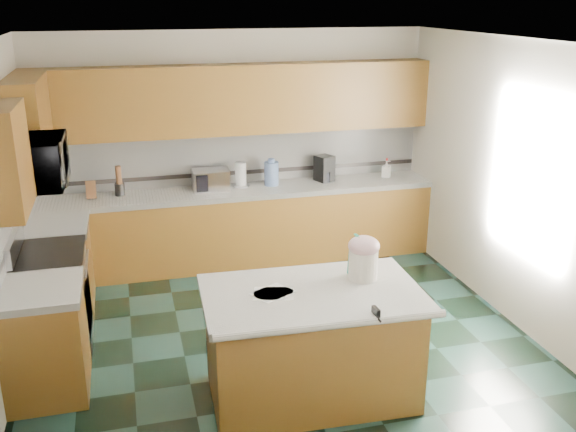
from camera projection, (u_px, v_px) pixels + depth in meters
name	position (u px, v px, depth m)	size (l,w,h in m)	color
floor	(282.00, 343.00, 5.94)	(4.60, 4.60, 0.00)	black
ceiling	(281.00, 43.00, 5.07)	(4.60, 4.60, 0.00)	white
wall_back	(234.00, 147.00, 7.63)	(4.60, 0.04, 2.70)	silver
wall_front	(388.00, 336.00, 3.38)	(4.60, 0.04, 2.70)	silver
wall_right	(519.00, 186.00, 6.06)	(0.04, 4.60, 2.70)	silver
back_base_cab	(241.00, 228.00, 7.63)	(4.60, 0.60, 0.86)	#40260C
back_countertop	(240.00, 191.00, 7.48)	(4.60, 0.64, 0.06)	white
back_upper_cab	(235.00, 99.00, 7.27)	(4.60, 0.33, 0.78)	#40260C
back_backsplash	(235.00, 157.00, 7.63)	(4.60, 0.02, 0.63)	silver
back_accent_band	(235.00, 173.00, 7.69)	(4.60, 0.01, 0.05)	black
left_base_cab_rear	(60.00, 268.00, 6.51)	(0.60, 0.82, 0.86)	#40260C
left_counter_rear	(55.00, 226.00, 6.36)	(0.64, 0.82, 0.06)	white
left_base_cab_front	(46.00, 343.00, 5.11)	(0.60, 0.72, 0.86)	#40260C
left_counter_front	(39.00, 291.00, 4.96)	(0.64, 0.72, 0.06)	white
left_backsplash	(8.00, 219.00, 5.50)	(0.02, 2.30, 0.63)	silver
left_accent_band	(11.00, 241.00, 5.56)	(0.01, 2.30, 0.05)	black
left_upper_cab_rear	(28.00, 119.00, 6.11)	(0.33, 1.09, 0.78)	#40260C
left_upper_cab_front	(0.00, 160.00, 4.58)	(0.33, 0.72, 0.78)	#40260C
range_body	(53.00, 302.00, 5.78)	(0.60, 0.76, 0.88)	#B7B7BC
range_oven_door	(87.00, 302.00, 5.86)	(0.02, 0.68, 0.55)	black
range_cooktop	(47.00, 254.00, 5.63)	(0.62, 0.78, 0.04)	black
range_handle	(87.00, 263.00, 5.75)	(0.02, 0.02, 0.66)	#B7B7BC
range_backguard	(14.00, 244.00, 5.53)	(0.06, 0.76, 0.18)	#B7B7BC
microwave	(35.00, 162.00, 5.36)	(0.73, 0.50, 0.41)	#B7B7BC
island_base	(311.00, 347.00, 5.05)	(1.57, 0.90, 0.86)	#40260C
island_top	(312.00, 295.00, 4.90)	(1.67, 1.00, 0.06)	white
island_bullnose	(333.00, 325.00, 4.44)	(0.06, 0.06, 1.67)	white
treat_jar	(363.00, 264.00, 5.07)	(0.23, 0.23, 0.24)	silver
treat_jar_lid	(364.00, 246.00, 5.01)	(0.25, 0.25, 0.16)	beige
treat_jar_knob	(364.00, 240.00, 5.00)	(0.03, 0.03, 0.08)	tan
treat_jar_knob_end_l	(359.00, 240.00, 4.99)	(0.04, 0.04, 0.04)	tan
treat_jar_knob_end_r	(369.00, 239.00, 5.01)	(0.04, 0.04, 0.04)	tan
soap_bottle_island	(356.00, 256.00, 5.09)	(0.14, 0.14, 0.35)	teal
paper_sheet_a	(273.00, 293.00, 4.86)	(0.30, 0.22, 0.00)	white
paper_sheet_b	(274.00, 293.00, 4.84)	(0.30, 0.23, 0.00)	white
clamp_body	(376.00, 313.00, 4.52)	(0.03, 0.09, 0.08)	black
clamp_handle	(379.00, 319.00, 4.48)	(0.02, 0.02, 0.07)	black
knife_block	(91.00, 190.00, 7.09)	(0.11, 0.09, 0.20)	#472814
utensil_crock	(120.00, 190.00, 7.20)	(0.11, 0.11, 0.14)	black
utensil_bundle	(119.00, 175.00, 7.15)	(0.06, 0.06, 0.20)	#472814
toaster_oven	(211.00, 180.00, 7.40)	(0.41, 0.28, 0.24)	#B7B7BC
toaster_oven_door	(212.00, 183.00, 7.28)	(0.37, 0.01, 0.20)	black
paper_towel	(241.00, 174.00, 7.53)	(0.13, 0.13, 0.29)	white
paper_towel_base	(241.00, 186.00, 7.57)	(0.19, 0.19, 0.01)	#B7B7BC
water_jug	(271.00, 174.00, 7.58)	(0.17, 0.17, 0.28)	#627FB8
water_jug_neck	(271.00, 160.00, 7.53)	(0.08, 0.08, 0.04)	#627FB8
coffee_maker	(324.00, 168.00, 7.75)	(0.18, 0.20, 0.31)	black
coffee_carafe	(325.00, 177.00, 7.74)	(0.13, 0.13, 0.13)	black
soap_bottle_back	(386.00, 169.00, 7.93)	(0.09, 0.10, 0.21)	white
soap_back_cap	(387.00, 159.00, 7.89)	(0.02, 0.02, 0.03)	red
window_light_proxy	(531.00, 176.00, 5.82)	(0.02, 1.40, 1.10)	white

